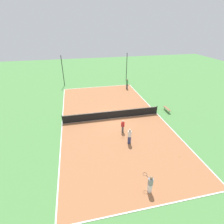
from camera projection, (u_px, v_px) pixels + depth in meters
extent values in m
plane|color=#518E47|center=(112.00, 118.00, 21.42)|extent=(80.00, 80.00, 0.00)
cube|color=#AD6B42|center=(112.00, 118.00, 21.41)|extent=(11.99, 23.72, 0.02)
cube|color=white|center=(62.00, 124.00, 20.28)|extent=(0.10, 23.72, 0.00)
cube|color=white|center=(157.00, 113.00, 22.54)|extent=(0.10, 23.72, 0.00)
cube|color=white|center=(151.00, 207.00, 11.18)|extent=(11.99, 0.10, 0.00)
cube|color=white|center=(98.00, 87.00, 31.64)|extent=(11.99, 0.10, 0.00)
cube|color=white|center=(112.00, 118.00, 21.41)|extent=(11.99, 0.10, 0.00)
cylinder|color=black|center=(62.00, 120.00, 20.05)|extent=(0.10, 0.10, 1.08)
cylinder|color=black|center=(157.00, 110.00, 22.27)|extent=(0.10, 0.10, 1.08)
cube|color=black|center=(112.00, 115.00, 21.17)|extent=(11.69, 0.03, 1.03)
cube|color=white|center=(112.00, 111.00, 20.94)|extent=(11.69, 0.04, 0.06)
cube|color=olive|center=(167.00, 108.00, 22.94)|extent=(0.36, 1.53, 0.04)
cylinder|color=#4C4C51|center=(169.00, 112.00, 22.51)|extent=(0.08, 0.08, 0.41)
cylinder|color=#4C4C51|center=(165.00, 108.00, 23.57)|extent=(0.08, 0.08, 0.41)
cube|color=navy|center=(129.00, 140.00, 16.85)|extent=(0.32, 0.32, 0.83)
cylinder|color=white|center=(130.00, 134.00, 16.52)|extent=(0.51, 0.51, 0.58)
sphere|color=beige|center=(130.00, 130.00, 16.33)|extent=(0.25, 0.25, 0.25)
cube|color=#4C4C51|center=(123.00, 129.00, 18.61)|extent=(0.27, 0.30, 0.72)
cylinder|color=red|center=(123.00, 124.00, 18.33)|extent=(0.46, 0.46, 0.51)
sphere|color=beige|center=(123.00, 121.00, 18.16)|extent=(0.22, 0.22, 0.22)
cylinder|color=#262626|center=(123.00, 125.00, 17.99)|extent=(0.12, 0.27, 0.03)
torus|color=black|center=(122.00, 126.00, 17.74)|extent=(0.39, 0.39, 0.02)
cube|color=#4C4C51|center=(127.00, 86.00, 30.56)|extent=(0.31, 0.32, 0.86)
cylinder|color=green|center=(127.00, 82.00, 30.22)|extent=(0.50, 0.50, 0.60)
sphere|color=brown|center=(127.00, 80.00, 30.02)|extent=(0.26, 0.26, 0.26)
cube|color=white|center=(150.00, 188.00, 12.04)|extent=(0.27, 0.30, 0.74)
cylinder|color=gray|center=(151.00, 181.00, 11.75)|extent=(0.46, 0.46, 0.52)
sphere|color=#A87A56|center=(151.00, 178.00, 11.58)|extent=(0.22, 0.22, 0.22)
cylinder|color=#262626|center=(148.00, 177.00, 11.93)|extent=(0.12, 0.28, 0.03)
torus|color=black|center=(145.00, 174.00, 12.15)|extent=(0.38, 0.38, 0.02)
sphere|color=#CCE033|center=(91.00, 100.00, 26.18)|extent=(0.07, 0.07, 0.07)
sphere|color=#CCE033|center=(87.00, 114.00, 22.34)|extent=(0.07, 0.07, 0.07)
sphere|color=#CCE033|center=(179.00, 156.00, 15.38)|extent=(0.07, 0.07, 0.07)
sphere|color=#CCE033|center=(77.00, 97.00, 27.30)|extent=(0.07, 0.07, 0.07)
cylinder|color=black|center=(63.00, 71.00, 31.21)|extent=(0.12, 0.12, 5.40)
cylinder|color=black|center=(127.00, 68.00, 33.47)|extent=(0.12, 0.12, 5.40)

